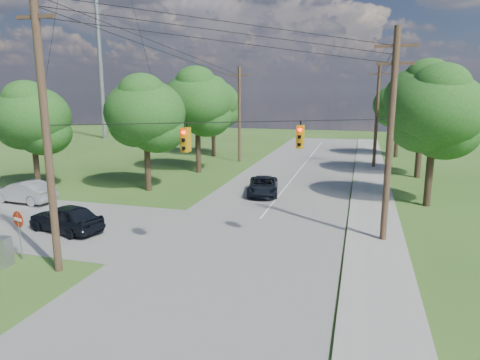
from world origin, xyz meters
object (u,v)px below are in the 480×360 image
(car_cross_silver, at_px, (24,192))
(car_main_north, at_px, (263,186))
(do_not_enter_sign, at_px, (19,224))
(control_cabinet, at_px, (2,252))
(pole_north_e, at_px, (377,116))
(car_cross_dark, at_px, (66,218))
(pole_north_w, at_px, (239,114))
(pole_ne, at_px, (390,134))
(pole_sw, at_px, (45,125))

(car_cross_silver, distance_m, car_main_north, 16.63)
(car_main_north, bearing_deg, do_not_enter_sign, -128.02)
(control_cabinet, xyz_separation_m, do_not_enter_sign, (0.23, 0.85, 1.01))
(pole_north_e, height_order, car_cross_dark, pole_north_e)
(pole_north_w, height_order, do_not_enter_sign, pole_north_w)
(pole_north_e, xyz_separation_m, car_cross_dark, (-16.50, -25.16, -4.33))
(pole_north_w, height_order, car_main_north, pole_north_w)
(pole_ne, relative_size, do_not_enter_sign, 4.59)
(pole_sw, bearing_deg, pole_ne, 29.38)
(car_cross_silver, height_order, control_cabinet, car_cross_silver)
(pole_north_e, xyz_separation_m, car_main_north, (-8.10, -13.98, -4.46))
(car_cross_dark, bearing_deg, pole_sw, 47.41)
(pole_north_w, bearing_deg, pole_north_e, 0.00)
(pole_north_e, distance_m, pole_north_w, 13.90)
(pole_north_w, distance_m, car_cross_dark, 25.66)
(pole_sw, distance_m, pole_north_w, 29.62)
(car_cross_silver, bearing_deg, do_not_enter_sign, 46.36)
(car_cross_dark, height_order, control_cabinet, car_cross_dark)
(pole_ne, bearing_deg, car_main_north, 135.29)
(pole_sw, bearing_deg, car_cross_silver, 137.80)
(pole_sw, distance_m, pole_north_e, 32.55)
(pole_north_w, bearing_deg, pole_ne, -57.71)
(car_cross_dark, relative_size, car_main_north, 0.97)
(pole_north_w, distance_m, car_main_north, 15.78)
(pole_sw, distance_m, do_not_enter_sign, 5.20)
(pole_north_w, distance_m, car_cross_silver, 23.15)
(car_cross_silver, bearing_deg, pole_ne, 91.57)
(pole_sw, bearing_deg, car_cross_dark, 124.00)
(pole_ne, relative_size, control_cabinet, 7.95)
(pole_north_w, relative_size, do_not_enter_sign, 4.37)
(control_cabinet, bearing_deg, pole_sw, -0.91)
(pole_sw, distance_m, car_main_north, 17.44)
(do_not_enter_sign, bearing_deg, pole_north_w, 101.76)
(car_cross_dark, xyz_separation_m, car_main_north, (8.39, 11.18, -0.12))
(pole_sw, relative_size, car_cross_dark, 2.68)
(pole_ne, xyz_separation_m, control_cabinet, (-16.17, -7.85, -4.81))
(pole_sw, distance_m, pole_ne, 15.51)
(pole_ne, height_order, pole_north_w, pole_ne)
(pole_north_e, relative_size, car_cross_silver, 2.19)
(pole_sw, height_order, pole_north_e, pole_sw)
(car_cross_silver, bearing_deg, car_main_north, 118.59)
(car_cross_silver, bearing_deg, pole_north_w, 160.30)
(car_cross_silver, distance_m, do_not_enter_sign, 11.14)
(pole_sw, bearing_deg, do_not_enter_sign, 166.25)
(car_main_north, bearing_deg, car_cross_dark, -137.35)
(do_not_enter_sign, bearing_deg, pole_sw, 2.04)
(do_not_enter_sign, bearing_deg, car_cross_dark, 113.97)
(control_cabinet, bearing_deg, pole_north_w, 79.31)
(pole_ne, bearing_deg, control_cabinet, -154.10)
(pole_ne, relative_size, car_main_north, 2.27)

